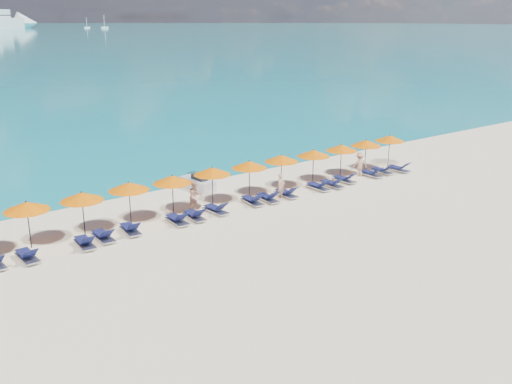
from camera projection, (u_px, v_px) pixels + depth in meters
ground at (292, 229)px, 28.50m from camera, size 1400.00×1400.00×0.00m
sailboat_near at (105, 27)px, 525.05m from camera, size 6.60×2.20×12.10m
sailboat_far at (87, 27)px, 540.05m from camera, size 5.39×1.80×9.87m
jetski at (198, 183)px, 35.10m from camera, size 1.19×2.64×0.91m
beachgoer_a at (281, 186)px, 33.02m from camera, size 0.60×0.45×1.51m
beachgoer_b at (196, 197)px, 30.58m from camera, size 0.88×0.51×1.80m
beachgoer_c at (360, 164)px, 37.70m from camera, size 1.17×0.88×1.65m
umbrella_1 at (26, 206)px, 25.57m from camera, size 2.10×2.10×2.28m
umbrella_2 at (82, 197)px, 26.95m from camera, size 2.10×2.10×2.28m
umbrella_3 at (129, 186)px, 28.56m from camera, size 2.10×2.10×2.28m
umbrella_4 at (172, 179)px, 29.80m from camera, size 2.10×2.10×2.28m
umbrella_5 at (212, 171)px, 31.42m from camera, size 2.10×2.10×2.28m
umbrella_6 at (249, 165)px, 32.80m from camera, size 2.10×2.10×2.28m
umbrella_7 at (282, 158)px, 34.25m from camera, size 2.10×2.10×2.28m
umbrella_8 at (314, 153)px, 35.55m from camera, size 2.10×2.10×2.28m
umbrella_9 at (341, 148)px, 37.02m from camera, size 2.10×2.10×2.28m
umbrella_10 at (366, 143)px, 38.41m from camera, size 2.10×2.10×2.28m
umbrella_11 at (390, 138)px, 39.90m from camera, size 2.10×2.10×2.28m
lounger_2 at (27, 256)px, 24.73m from camera, size 0.69×1.72×0.66m
lounger_3 at (85, 242)px, 26.19m from camera, size 0.74×1.74×0.66m
lounger_4 at (103, 236)px, 26.97m from camera, size 0.63×1.70×0.66m
lounger_5 at (130, 229)px, 27.86m from camera, size 0.78×1.75×0.66m
lounger_6 at (177, 219)px, 29.15m from camera, size 0.69×1.72×0.66m
lounger_7 at (195, 215)px, 29.76m from camera, size 0.77×1.75×0.66m
lounger_8 at (216, 209)px, 30.71m from camera, size 0.71×1.73×0.66m
lounger_9 at (252, 200)px, 32.17m from camera, size 0.79×1.75×0.66m
lounger_10 at (268, 198)px, 32.65m from camera, size 0.73×1.74×0.66m
lounger_11 at (286, 193)px, 33.50m from camera, size 0.69×1.73×0.66m
lounger_12 at (318, 186)px, 34.88m from camera, size 0.62×1.70×0.66m
lounger_13 at (332, 184)px, 35.40m from camera, size 0.62×1.70×0.66m
lounger_14 at (345, 179)px, 36.43m from camera, size 0.68×1.72×0.66m
lounger_15 at (371, 173)px, 37.77m from camera, size 0.64×1.71×0.66m
lounger_16 at (382, 170)px, 38.48m from camera, size 0.67×1.72×0.66m
lounger_17 at (398, 168)px, 38.98m from camera, size 0.73×1.74×0.66m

